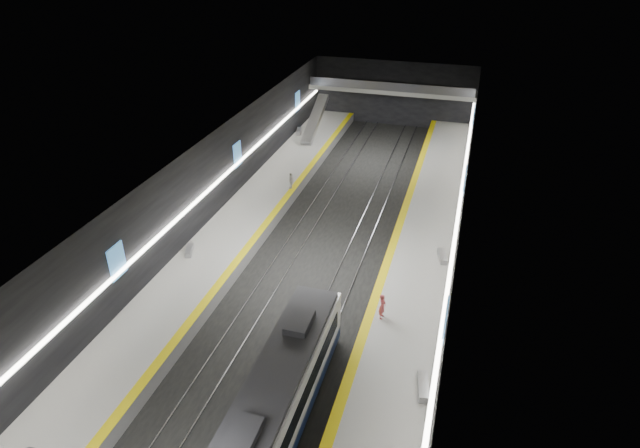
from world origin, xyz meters
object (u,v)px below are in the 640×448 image
(passenger_right_a, at_px, (382,307))
(bench_right_near, at_px, (423,387))
(passenger_left_a, at_px, (291,181))
(bench_left_near, at_px, (189,251))
(escalator, at_px, (315,119))
(bench_left_far, at_px, (299,131))
(bench_right_far, at_px, (442,256))

(passenger_right_a, bearing_deg, bench_right_near, -143.35)
(passenger_left_a, bearing_deg, bench_left_near, -29.08)
(passenger_right_a, bearing_deg, escalator, 29.34)
(bench_left_near, height_order, passenger_left_a, passenger_left_a)
(passenger_right_a, xyz_separation_m, passenger_left_a, (-11.57, 16.09, -0.09))
(bench_left_far, distance_m, passenger_right_a, 34.18)
(escalator, height_order, bench_left_near, escalator)
(bench_left_near, distance_m, bench_left_far, 27.04)
(escalator, height_order, bench_left_far, escalator)
(bench_left_near, height_order, bench_right_near, bench_right_near)
(bench_left_near, height_order, passenger_right_a, passenger_right_a)
(bench_left_far, relative_size, passenger_right_a, 1.04)
(bench_right_near, height_order, passenger_right_a, passenger_right_a)
(bench_left_near, distance_m, passenger_left_a, 13.24)
(escalator, relative_size, passenger_right_a, 4.62)
(bench_right_near, relative_size, bench_right_far, 1.10)
(bench_right_near, xyz_separation_m, bench_right_far, (-0.18, 13.16, -0.02))
(bench_left_far, bearing_deg, bench_left_near, -102.74)
(bench_right_far, xyz_separation_m, passenger_right_a, (-3.03, -7.88, 0.65))
(bench_right_near, xyz_separation_m, passenger_right_a, (-3.22, 5.28, 0.63))
(passenger_right_a, bearing_deg, bench_left_near, 82.81)
(escalator, relative_size, bench_left_near, 5.05)
(bench_left_near, relative_size, bench_left_far, 0.88)
(bench_left_far, bearing_deg, passenger_right_a, -76.33)
(bench_left_far, relative_size, passenger_left_a, 1.17)
(bench_left_near, bearing_deg, bench_right_near, -44.97)
(escalator, relative_size, bench_right_far, 4.52)
(bench_right_near, bearing_deg, escalator, 105.06)
(bench_right_far, relative_size, passenger_right_a, 1.02)
(bench_left_near, xyz_separation_m, passenger_right_a, (15.24, -3.38, 0.67))
(passenger_right_a, height_order, passenger_left_a, passenger_right_a)
(bench_right_near, distance_m, passenger_left_a, 25.99)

